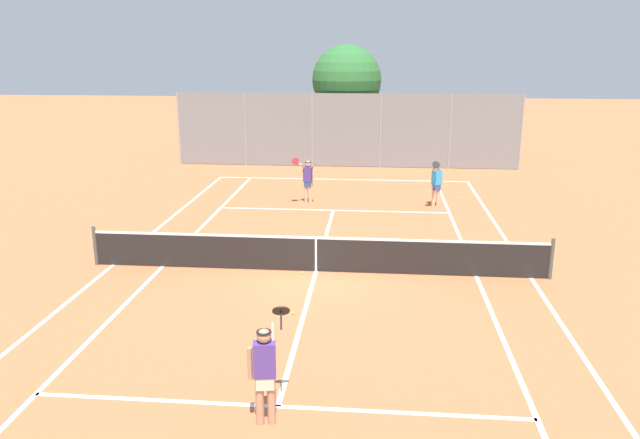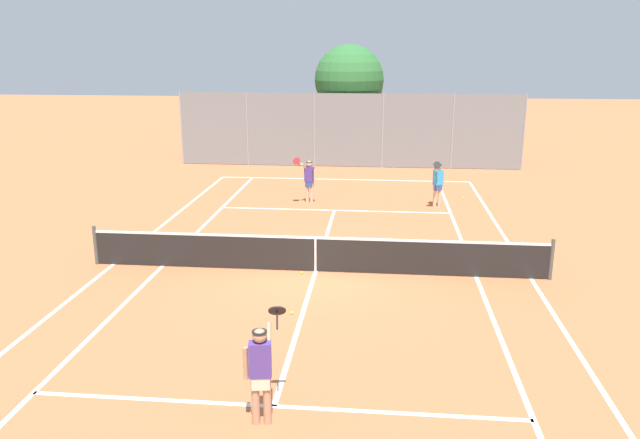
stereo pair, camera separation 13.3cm
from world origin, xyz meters
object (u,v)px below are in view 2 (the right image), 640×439
Objects in this scene: loose_tennis_ball_3 at (463,198)px; tree_behind_left at (351,82)px; player_near_side at (261,369)px; player_far_left at (309,179)px; player_far_right at (438,182)px; loose_tennis_ball_0 at (216,235)px; tennis_net at (315,253)px; loose_tennis_ball_1 at (292,313)px; loose_tennis_ball_2 at (301,273)px.

tree_behind_left is at bearing 118.62° from loose_tennis_ball_3.
player_near_side is 26.88× the size of loose_tennis_ball_3.
loose_tennis_ball_3 is at bearing -61.38° from tree_behind_left.
player_far_left is 4.76m from player_far_right.
loose_tennis_ball_0 is (-7.12, -4.47, -0.89)m from player_far_right.
loose_tennis_ball_1 is at bearing -94.83° from tennis_net.
loose_tennis_ball_2 is 1.00× the size of loose_tennis_ball_3.
tennis_net is at bearing 85.17° from loose_tennis_ball_1.
player_near_side is at bearing -86.29° from player_far_left.
tree_behind_left is at bearing 84.18° from player_far_left.
loose_tennis_ball_1 is (-0.23, -2.75, -0.48)m from tennis_net.
loose_tennis_ball_1 is at bearing -90.64° from tree_behind_left.
player_far_left is at bearing -167.85° from loose_tennis_ball_3.
loose_tennis_ball_1 is at bearing 91.76° from player_near_side.
player_far_left is 1.00× the size of player_far_right.
player_far_left is at bearing 93.71° from player_near_side.
tennis_net is 17.90m from tree_behind_left.
tennis_net is 181.82× the size of loose_tennis_ball_2.
loose_tennis_ball_2 and loose_tennis_ball_3 have the same top height.
loose_tennis_ball_0 is at bearing -147.88° from player_far_right.
player_near_side is 10.29m from loose_tennis_ball_0.
loose_tennis_ball_0 is 1.00× the size of loose_tennis_ball_1.
loose_tennis_ball_3 is at bearing 61.00° from tennis_net.
loose_tennis_ball_0 is (-3.30, 9.71, -0.89)m from player_near_side.
tree_behind_left is (1.03, 10.12, 3.04)m from player_far_left.
loose_tennis_ball_0 is at bearing -144.51° from loose_tennis_ball_3.
player_far_left reaches higher than loose_tennis_ball_2.
player_far_right is 8.46m from loose_tennis_ball_0.
player_far_right is 26.88× the size of loose_tennis_ball_1.
player_near_side is 1.00× the size of player_far_left.
player_far_right reaches higher than tennis_net.
loose_tennis_ball_3 is at bearing 12.15° from player_far_left.
tree_behind_left reaches higher than tennis_net.
tree_behind_left reaches higher than loose_tennis_ball_2.
loose_tennis_ball_1 is at bearing -111.43° from player_far_right.
player_far_left reaches higher than loose_tennis_ball_0.
tennis_net is at bearing -116.95° from player_far_right.
tennis_net is 2.05× the size of tree_behind_left.
player_far_left is 10.62m from tree_behind_left.
loose_tennis_ball_0 is 0.01× the size of tree_behind_left.
player_near_side is 26.88× the size of loose_tennis_ball_2.
tennis_net is at bearing -89.99° from tree_behind_left.
tree_behind_left is (3.40, 14.73, 3.94)m from loose_tennis_ball_0.
tennis_net is 2.80m from loose_tennis_ball_1.
loose_tennis_ball_3 is at bearing 35.49° from loose_tennis_ball_0.
loose_tennis_ball_2 is at bearing -120.08° from loose_tennis_ball_3.
player_far_right reaches higher than loose_tennis_ball_0.
player_near_side is at bearing -71.24° from loose_tennis_ball_0.
player_near_side is 24.62m from tree_behind_left.
player_near_side reaches higher than loose_tennis_ball_1.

